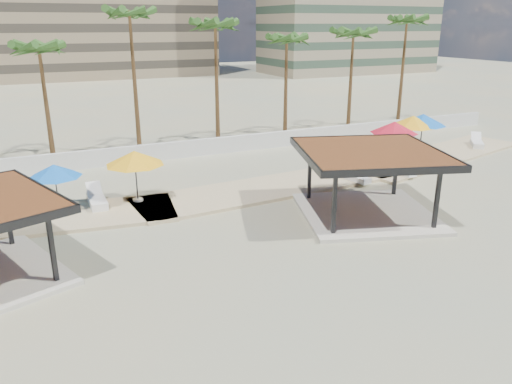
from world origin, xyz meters
TOP-DOWN VIEW (x-y plane):
  - ground at (0.00, 0.00)m, footprint 200.00×200.00m
  - promenade at (2.00, 7.67)m, footprint 44.45×7.97m
  - boundary_wall at (0.00, 16.00)m, footprint 56.00×0.30m
  - pavilion_central at (4.33, 1.36)m, footprint 8.25×8.25m
  - umbrella_b at (-5.58, 7.76)m, footprint 3.76×3.76m
  - umbrella_c at (11.44, 8.11)m, footprint 3.26×3.26m
  - umbrella_d at (14.87, 9.20)m, footprint 3.61×3.61m
  - umbrella_e at (13.98, 9.20)m, footprint 4.11×4.11m
  - umbrella_f at (-9.45, 8.12)m, footprint 2.68×2.68m
  - lounger_a at (-7.61, 8.08)m, footprint 0.81×2.42m
  - lounger_b at (6.96, 5.84)m, footprint 0.90×1.98m
  - lounger_c at (10.48, 5.84)m, footprint 0.70×1.96m
  - lounger_d at (20.55, 9.24)m, footprint 2.08×2.24m
  - palm_c at (-9.00, 18.10)m, footprint 3.00×3.00m
  - palm_d at (-3.00, 18.90)m, footprint 3.00×3.00m
  - palm_e at (3.00, 18.40)m, footprint 3.00×3.00m
  - palm_f at (9.00, 18.60)m, footprint 3.00×3.00m
  - palm_g at (15.00, 18.20)m, footprint 3.00×3.00m
  - palm_h at (21.00, 18.80)m, footprint 3.00×3.00m

SIDE VIEW (x-z plane):
  - ground at x=0.00m, z-range 0.00..0.00m
  - promenade at x=2.00m, z-range -0.06..0.18m
  - lounger_b at x=6.96m, z-range -0.01..0.72m
  - lounger_c at x=10.48m, z-range -0.01..0.73m
  - lounger_d at x=20.55m, z-range -0.05..0.83m
  - lounger_a at x=-7.61m, z-range -0.06..0.86m
  - boundary_wall at x=0.00m, z-range 0.00..1.20m
  - pavilion_central at x=4.33m, z-range 0.32..3.65m
  - umbrella_f at x=-9.45m, z-range 1.02..3.36m
  - umbrella_b at x=-5.58m, z-range 1.15..3.84m
  - umbrella_c at x=11.44m, z-range 1.18..3.97m
  - umbrella_e at x=13.98m, z-range 1.19..3.99m
  - umbrella_d at x=14.87m, z-range 1.21..4.07m
  - palm_c at x=-9.00m, z-range 3.09..11.50m
  - palm_f at x=9.00m, z-range 3.22..11.92m
  - palm_g at x=15.00m, z-range 3.40..12.49m
  - palm_e at x=3.00m, z-range 3.69..13.45m
  - palm_h at x=21.00m, z-range 3.85..13.97m
  - palm_d at x=-3.00m, z-range 4.01..14.53m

